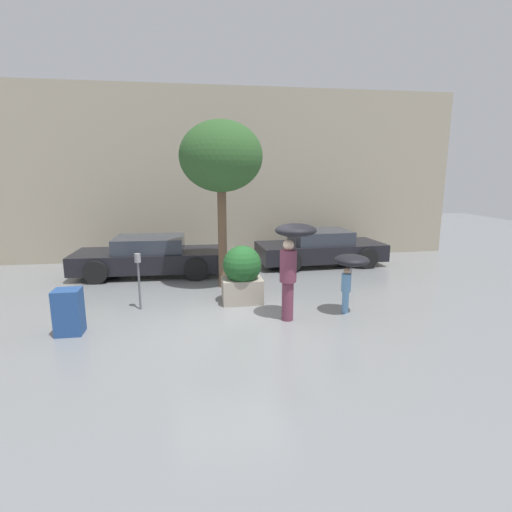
% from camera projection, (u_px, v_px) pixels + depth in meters
% --- Properties ---
extents(ground_plane, '(40.00, 40.00, 0.00)m').
position_uv_depth(ground_plane, '(231.00, 321.00, 8.51)').
color(ground_plane, slate).
extents(building_facade, '(18.00, 0.30, 6.00)m').
position_uv_depth(building_facade, '(212.00, 175.00, 14.17)').
color(building_facade, '#9E937F').
rests_on(building_facade, ground).
extents(planter_box, '(0.96, 0.92, 1.40)m').
position_uv_depth(planter_box, '(242.00, 273.00, 9.56)').
color(planter_box, '#9E9384').
rests_on(planter_box, ground).
extents(person_adult, '(0.86, 0.86, 2.07)m').
position_uv_depth(person_adult, '(292.00, 250.00, 8.28)').
color(person_adult, brown).
rests_on(person_adult, ground).
extents(person_child, '(0.76, 0.76, 1.35)m').
position_uv_depth(person_child, '(351.00, 265.00, 8.71)').
color(person_child, '#669ED1').
rests_on(person_child, ground).
extents(parked_car_near, '(4.57, 2.11, 1.17)m').
position_uv_depth(parked_car_near, '(150.00, 257.00, 12.25)').
color(parked_car_near, black).
rests_on(parked_car_near, ground).
extents(parked_car_far, '(4.31, 2.16, 1.17)m').
position_uv_depth(parked_car_far, '(320.00, 248.00, 13.61)').
color(parked_car_far, black).
rests_on(parked_car_far, ground).
extents(street_tree, '(2.17, 2.17, 4.43)m').
position_uv_depth(street_tree, '(221.00, 158.00, 10.34)').
color(street_tree, brown).
rests_on(street_tree, ground).
extents(parking_meter, '(0.14, 0.14, 1.31)m').
position_uv_depth(parking_meter, '(138.00, 270.00, 9.02)').
color(parking_meter, '#595B60').
rests_on(parking_meter, ground).
extents(newspaper_box, '(0.50, 0.44, 0.90)m').
position_uv_depth(newspaper_box, '(69.00, 312.00, 7.73)').
color(newspaper_box, navy).
rests_on(newspaper_box, ground).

